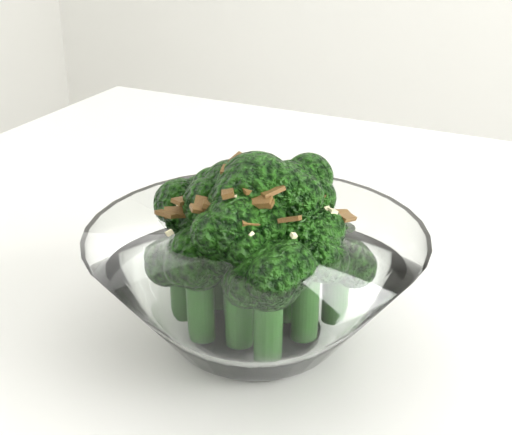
% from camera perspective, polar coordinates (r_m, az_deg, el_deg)
% --- Properties ---
extents(table, '(1.21, 0.81, 0.75)m').
position_cam_1_polar(table, '(0.64, 14.93, -11.66)').
color(table, white).
rests_on(table, ground).
extents(broccoli_dish, '(0.22, 0.22, 0.14)m').
position_cam_1_polar(broccoli_dish, '(0.52, -0.12, -3.89)').
color(broccoli_dish, white).
rests_on(broccoli_dish, table).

